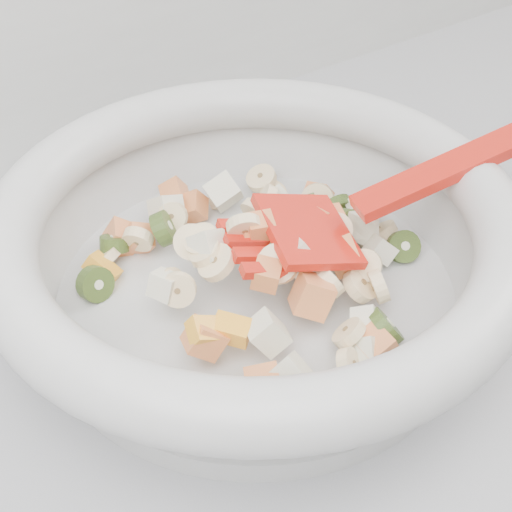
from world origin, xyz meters
TOP-DOWN VIEW (x-y plane):
  - mixing_bowl at (0.00, 1.45)m, footprint 0.48×0.37m

SIDE VIEW (x-z plane):
  - mixing_bowl at x=0.00m, z-range 0.89..1.03m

